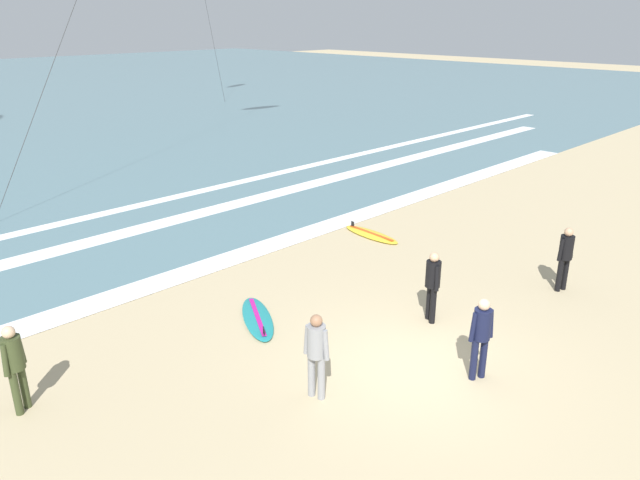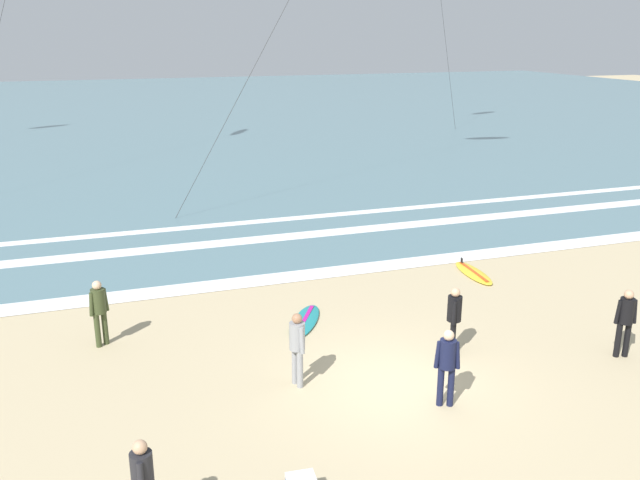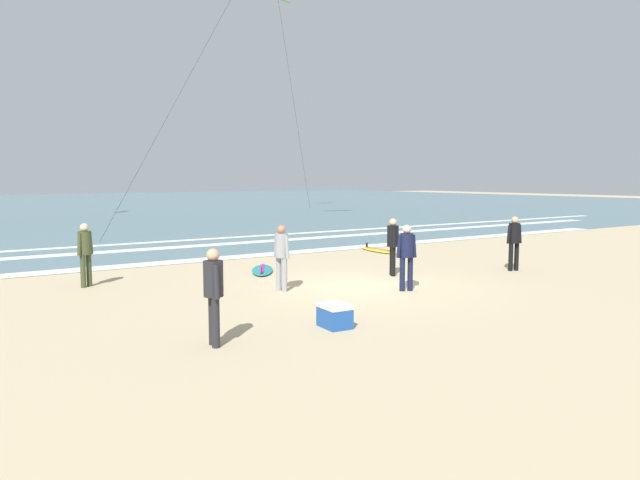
# 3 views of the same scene
# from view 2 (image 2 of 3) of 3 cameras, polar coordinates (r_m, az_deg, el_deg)

# --- Properties ---
(ground_plane) EXTENTS (160.00, 160.00, 0.00)m
(ground_plane) POSITION_cam_2_polar(r_m,az_deg,el_deg) (14.40, 6.98, -11.99)
(ground_plane) COLOR tan
(ocean_surface) EXTENTS (140.00, 90.00, 0.01)m
(ocean_surface) POSITION_cam_2_polar(r_m,az_deg,el_deg) (63.31, -13.77, 10.47)
(ocean_surface) COLOR slate
(ocean_surface) RESTS_ON ground
(wave_foam_shoreline) EXTENTS (41.12, 0.90, 0.01)m
(wave_foam_shoreline) POSITION_cam_2_polar(r_m,az_deg,el_deg) (20.05, -2.70, -3.14)
(wave_foam_shoreline) COLOR white
(wave_foam_shoreline) RESTS_ON ocean_surface
(wave_foam_mid_break) EXTENTS (55.46, 0.81, 0.01)m
(wave_foam_mid_break) POSITION_cam_2_polar(r_m,az_deg,el_deg) (23.40, -8.72, -0.30)
(wave_foam_mid_break) COLOR white
(wave_foam_mid_break) RESTS_ON ocean_surface
(wave_foam_outer_break) EXTENTS (58.31, 0.54, 0.01)m
(wave_foam_outer_break) POSITION_cam_2_polar(r_m,az_deg,el_deg) (26.21, -2.72, 1.80)
(wave_foam_outer_break) COLOR white
(wave_foam_outer_break) RESTS_ON ocean_surface
(surfer_left_far) EXTENTS (0.51, 0.32, 1.60)m
(surfer_left_far) POSITION_cam_2_polar(r_m,az_deg,el_deg) (16.44, 24.42, -5.95)
(surfer_left_far) COLOR black
(surfer_left_far) RESTS_ON ground
(surfer_background_far) EXTENTS (0.32, 0.52, 1.60)m
(surfer_background_far) POSITION_cam_2_polar(r_m,az_deg,el_deg) (10.38, -14.74, -19.03)
(surfer_background_far) COLOR #232328
(surfer_background_far) RESTS_ON ground
(surfer_right_near) EXTENTS (0.50, 0.32, 1.60)m
(surfer_right_near) POSITION_cam_2_polar(r_m,az_deg,el_deg) (13.34, 10.70, -10.02)
(surfer_right_near) COLOR #141938
(surfer_right_near) RESTS_ON ground
(surfer_foreground_main) EXTENTS (0.32, 0.51, 1.60)m
(surfer_foreground_main) POSITION_cam_2_polar(r_m,az_deg,el_deg) (13.82, -1.94, -8.68)
(surfer_foreground_main) COLOR gray
(surfer_foreground_main) RESTS_ON ground
(surfer_left_near) EXTENTS (0.48, 0.35, 1.60)m
(surfer_left_near) POSITION_cam_2_polar(r_m,az_deg,el_deg) (16.30, -18.17, -5.41)
(surfer_left_near) COLOR #384223
(surfer_left_near) RESTS_ON ground
(surfer_mid_group) EXTENTS (0.34, 0.48, 1.60)m
(surfer_mid_group) POSITION_cam_2_polar(r_m,az_deg,el_deg) (15.39, 11.27, -6.22)
(surfer_mid_group) COLOR black
(surfer_mid_group) RESTS_ON ground
(surfboard_near_water) EXTENTS (0.76, 2.14, 0.25)m
(surfboard_near_water) POSITION_cam_2_polar(r_m,az_deg,el_deg) (20.79, 12.84, -2.73)
(surfboard_near_water) COLOR yellow
(surfboard_near_water) RESTS_ON ground
(surfboard_right_spare) EXTENTS (1.57, 2.12, 0.25)m
(surfboard_right_spare) POSITION_cam_2_polar(r_m,az_deg,el_deg) (17.01, -1.30, -6.87)
(surfboard_right_spare) COLOR teal
(surfboard_right_spare) RESTS_ON ground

